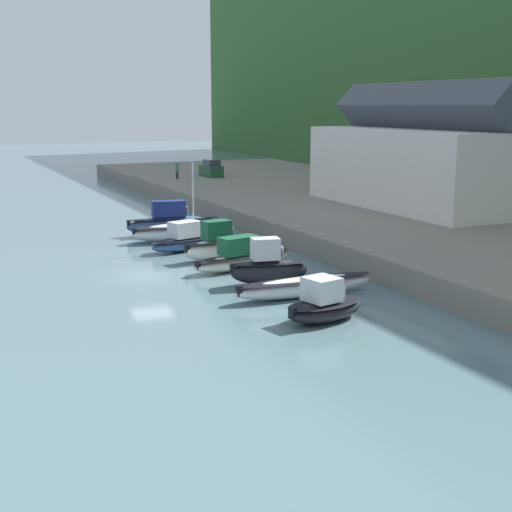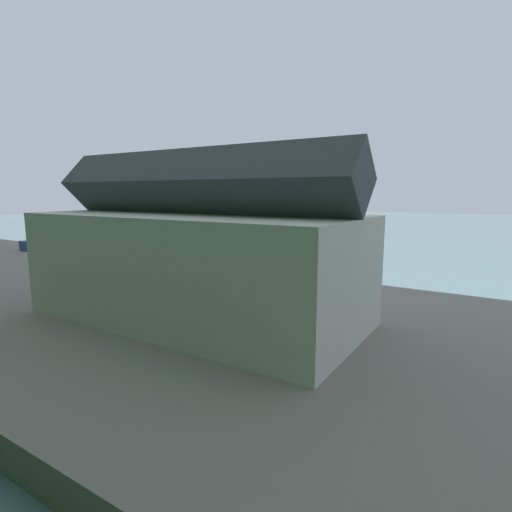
{
  "view_description": "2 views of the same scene",
  "coord_description": "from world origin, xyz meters",
  "px_view_note": "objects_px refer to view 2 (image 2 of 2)",
  "views": [
    {
      "loc": [
        42.23,
        -12.48,
        10.48
      ],
      "look_at": [
        3.58,
        5.62,
        1.4
      ],
      "focal_mm": 50.0,
      "sensor_mm": 36.0,
      "label": 1
    },
    {
      "loc": [
        -26.04,
        46.98,
        9.73
      ],
      "look_at": [
        0.28,
        5.23,
        1.88
      ],
      "focal_mm": 28.0,
      "sensor_mm": 36.0,
      "label": 2
    }
  ],
  "objects_px": {
    "moored_boat_6": "(200,261)",
    "parked_car_0": "(37,243)",
    "moored_boat_3": "(272,265)",
    "pickup_truck_0": "(68,259)",
    "moored_boat_5": "(222,260)",
    "dog_on_quay": "(84,255)",
    "moored_boat_0": "(357,275)",
    "moored_boat_2": "(306,270)",
    "moored_boat_4": "(249,265)",
    "moored_boat_7": "(182,256)",
    "moored_boat_1": "(334,274)"
  },
  "relations": [
    {
      "from": "moored_boat_0",
      "to": "pickup_truck_0",
      "type": "height_order",
      "value": "pickup_truck_0"
    },
    {
      "from": "moored_boat_4",
      "to": "pickup_truck_0",
      "type": "bearing_deg",
      "value": 34.96
    },
    {
      "from": "moored_boat_1",
      "to": "moored_boat_3",
      "type": "distance_m",
      "value": 7.98
    },
    {
      "from": "pickup_truck_0",
      "to": "moored_boat_2",
      "type": "bearing_deg",
      "value": -145.15
    },
    {
      "from": "moored_boat_4",
      "to": "parked_car_0",
      "type": "distance_m",
      "value": 31.85
    },
    {
      "from": "moored_boat_1",
      "to": "pickup_truck_0",
      "type": "bearing_deg",
      "value": 31.88
    },
    {
      "from": "moored_boat_2",
      "to": "moored_boat_1",
      "type": "bearing_deg",
      "value": 152.94
    },
    {
      "from": "moored_boat_5",
      "to": "pickup_truck_0",
      "type": "height_order",
      "value": "pickup_truck_0"
    },
    {
      "from": "moored_boat_3",
      "to": "parked_car_0",
      "type": "distance_m",
      "value": 34.96
    },
    {
      "from": "moored_boat_4",
      "to": "moored_boat_6",
      "type": "bearing_deg",
      "value": -8.81
    },
    {
      "from": "moored_boat_3",
      "to": "pickup_truck_0",
      "type": "xyz_separation_m",
      "value": [
        17.43,
        15.43,
        1.38
      ]
    },
    {
      "from": "moored_boat_6",
      "to": "parked_car_0",
      "type": "relative_size",
      "value": 1.98
    },
    {
      "from": "moored_boat_5",
      "to": "dog_on_quay",
      "type": "bearing_deg",
      "value": 53.59
    },
    {
      "from": "moored_boat_0",
      "to": "parked_car_0",
      "type": "distance_m",
      "value": 45.23
    },
    {
      "from": "moored_boat_0",
      "to": "dog_on_quay",
      "type": "distance_m",
      "value": 33.14
    },
    {
      "from": "moored_boat_7",
      "to": "pickup_truck_0",
      "type": "distance_m",
      "value": 16.31
    },
    {
      "from": "moored_boat_0",
      "to": "moored_boat_2",
      "type": "distance_m",
      "value": 6.53
    },
    {
      "from": "moored_boat_5",
      "to": "dog_on_quay",
      "type": "relative_size",
      "value": 5.62
    },
    {
      "from": "moored_boat_5",
      "to": "pickup_truck_0",
      "type": "bearing_deg",
      "value": 69.77
    },
    {
      "from": "moored_boat_1",
      "to": "pickup_truck_0",
      "type": "relative_size",
      "value": 1.69
    },
    {
      "from": "moored_boat_5",
      "to": "moored_boat_6",
      "type": "height_order",
      "value": "moored_boat_5"
    },
    {
      "from": "moored_boat_3",
      "to": "parked_car_0",
      "type": "bearing_deg",
      "value": 12.05
    },
    {
      "from": "moored_boat_5",
      "to": "moored_boat_4",
      "type": "bearing_deg",
      "value": -170.44
    },
    {
      "from": "moored_boat_4",
      "to": "dog_on_quay",
      "type": "relative_size",
      "value": 8.74
    },
    {
      "from": "moored_boat_0",
      "to": "moored_boat_6",
      "type": "height_order",
      "value": "moored_boat_0"
    },
    {
      "from": "moored_boat_2",
      "to": "moored_boat_4",
      "type": "relative_size",
      "value": 0.86
    },
    {
      "from": "moored_boat_0",
      "to": "moored_boat_4",
      "type": "height_order",
      "value": "moored_boat_0"
    },
    {
      "from": "moored_boat_6",
      "to": "parked_car_0",
      "type": "distance_m",
      "value": 24.54
    },
    {
      "from": "moored_boat_5",
      "to": "parked_car_0",
      "type": "distance_m",
      "value": 27.84
    },
    {
      "from": "moored_boat_3",
      "to": "moored_boat_6",
      "type": "xyz_separation_m",
      "value": [
        10.82,
        0.72,
        -0.42
      ]
    },
    {
      "from": "moored_boat_1",
      "to": "moored_boat_2",
      "type": "relative_size",
      "value": 1.21
    },
    {
      "from": "moored_boat_5",
      "to": "moored_boat_7",
      "type": "bearing_deg",
      "value": 7.27
    },
    {
      "from": "moored_boat_1",
      "to": "moored_boat_7",
      "type": "height_order",
      "value": "moored_boat_7"
    },
    {
      "from": "moored_boat_5",
      "to": "moored_boat_7",
      "type": "xyz_separation_m",
      "value": [
        7.76,
        -0.74,
        -0.25
      ]
    },
    {
      "from": "moored_boat_4",
      "to": "moored_boat_5",
      "type": "xyz_separation_m",
      "value": [
        4.31,
        -0.24,
        0.26
      ]
    },
    {
      "from": "moored_boat_7",
      "to": "pickup_truck_0",
      "type": "relative_size",
      "value": 0.99
    },
    {
      "from": "moored_boat_0",
      "to": "moored_boat_2",
      "type": "bearing_deg",
      "value": 1.19
    },
    {
      "from": "moored_boat_6",
      "to": "parked_car_0",
      "type": "bearing_deg",
      "value": 21.71
    },
    {
      "from": "moored_boat_2",
      "to": "moored_boat_3",
      "type": "height_order",
      "value": "moored_boat_2"
    },
    {
      "from": "moored_boat_0",
      "to": "moored_boat_1",
      "type": "bearing_deg",
      "value": 5.3
    },
    {
      "from": "moored_boat_7",
      "to": "dog_on_quay",
      "type": "xyz_separation_m",
      "value": [
        5.29,
        12.03,
        1.25
      ]
    },
    {
      "from": "moored_boat_0",
      "to": "pickup_truck_0",
      "type": "bearing_deg",
      "value": 38.39
    },
    {
      "from": "moored_boat_2",
      "to": "moored_boat_3",
      "type": "xyz_separation_m",
      "value": [
        4.21,
        0.76,
        0.25
      ]
    },
    {
      "from": "moored_boat_6",
      "to": "moored_boat_7",
      "type": "height_order",
      "value": "moored_boat_7"
    },
    {
      "from": "pickup_truck_0",
      "to": "dog_on_quay",
      "type": "relative_size",
      "value": 5.42
    },
    {
      "from": "moored_boat_7",
      "to": "dog_on_quay",
      "type": "height_order",
      "value": "dog_on_quay"
    },
    {
      "from": "moored_boat_4",
      "to": "moored_boat_3",
      "type": "bearing_deg",
      "value": 174.45
    },
    {
      "from": "pickup_truck_0",
      "to": "dog_on_quay",
      "type": "height_order",
      "value": "pickup_truck_0"
    },
    {
      "from": "moored_boat_3",
      "to": "pickup_truck_0",
      "type": "height_order",
      "value": "pickup_truck_0"
    },
    {
      "from": "pickup_truck_0",
      "to": "dog_on_quay",
      "type": "bearing_deg",
      "value": -54.49
    }
  ]
}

